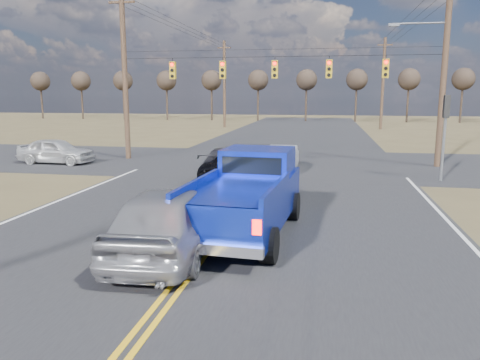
% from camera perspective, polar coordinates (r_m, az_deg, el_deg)
% --- Properties ---
extents(ground, '(160.00, 160.00, 0.00)m').
position_cam_1_polar(ground, '(10.17, -7.44, -12.55)').
color(ground, brown).
rests_on(ground, ground).
extents(road_main, '(14.00, 120.00, 0.02)m').
position_cam_1_polar(road_main, '(19.52, 1.52, -1.23)').
color(road_main, '#28282B').
rests_on(road_main, ground).
extents(road_cross, '(120.00, 12.00, 0.02)m').
position_cam_1_polar(road_cross, '(27.34, 4.12, 2.13)').
color(road_cross, '#28282B').
rests_on(road_cross, ground).
extents(signal_gantry, '(19.60, 4.83, 10.00)m').
position_cam_1_polar(signal_gantry, '(26.81, 5.30, 12.80)').
color(signal_gantry, '#473323').
rests_on(signal_gantry, ground).
extents(utility_poles, '(19.60, 58.32, 10.00)m').
position_cam_1_polar(utility_poles, '(26.09, 4.02, 13.24)').
color(utility_poles, '#473323').
rests_on(utility_poles, ground).
extents(treeline, '(87.00, 117.80, 7.40)m').
position_cam_1_polar(treeline, '(36.01, 5.86, 13.21)').
color(treeline, '#33261C').
rests_on(treeline, ground).
extents(pickup_truck, '(2.79, 6.29, 2.31)m').
position_cam_1_polar(pickup_truck, '(13.27, 0.94, -1.89)').
color(pickup_truck, black).
rests_on(pickup_truck, ground).
extents(silver_suv, '(2.40, 5.38, 1.80)m').
position_cam_1_polar(silver_suv, '(11.71, -8.64, -4.82)').
color(silver_suv, gray).
rests_on(silver_suv, ground).
extents(black_suv, '(2.89, 5.54, 1.49)m').
position_cam_1_polar(black_suv, '(21.05, 0.04, 1.69)').
color(black_suv, black).
rests_on(black_suv, ground).
extents(white_car_queue, '(1.47, 4.07, 1.33)m').
position_cam_1_polar(white_car_queue, '(24.71, 5.34, 2.78)').
color(white_car_queue, silver).
rests_on(white_car_queue, ground).
extents(dgrey_car_queue, '(2.28, 5.29, 1.52)m').
position_cam_1_polar(dgrey_car_queue, '(21.89, -1.31, 2.07)').
color(dgrey_car_queue, '#303035').
rests_on(dgrey_car_queue, ground).
extents(cross_car_west, '(1.89, 4.36, 1.47)m').
position_cam_1_polar(cross_car_west, '(28.83, -21.54, 3.33)').
color(cross_car_west, beige).
rests_on(cross_car_west, ground).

